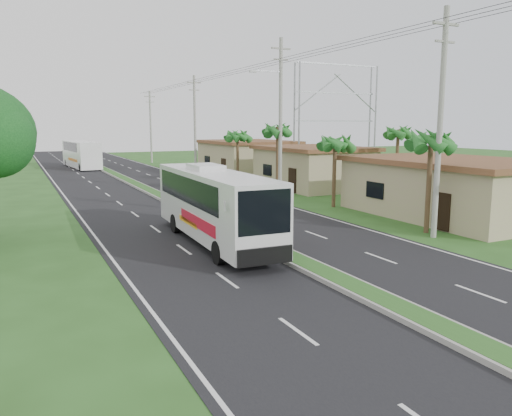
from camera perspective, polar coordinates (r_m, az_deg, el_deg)
name	(u,v)px	position (r m, az deg, el deg)	size (l,w,h in m)	color
ground	(310,269)	(19.71, 6.14, -6.90)	(180.00, 180.00, 0.00)	#274E1C
road_asphalt	(167,200)	(37.80, -10.13, 0.89)	(14.00, 160.00, 0.02)	black
median_strip	(167,199)	(37.79, -10.13, 1.03)	(1.20, 160.00, 0.18)	gray
lane_edge_left	(72,207)	(36.58, -20.26, 0.15)	(0.12, 160.00, 0.01)	silver
lane_edge_right	(248,195)	(40.11, -0.88, 1.51)	(0.12, 160.00, 0.01)	silver
shop_near	(453,187)	(32.85, 21.57, 2.22)	(8.60, 12.60, 3.52)	tan
shop_mid	(313,167)	(45.15, 6.48, 4.71)	(7.60, 10.60, 3.67)	tan
shop_far	(247,157)	(57.43, -1.04, 5.84)	(8.60, 11.60, 3.82)	tan
palm_verge_a	(431,141)	(26.95, 19.39, 7.23)	(2.40, 2.40, 5.45)	#473321
palm_verge_b	(335,143)	(34.14, 9.01, 7.35)	(2.40, 2.40, 5.05)	#473321
palm_verge_c	(278,131)	(39.78, 2.49, 8.84)	(2.40, 2.40, 5.85)	#473321
palm_verge_d	(237,136)	(48.10, -2.13, 8.26)	(2.40, 2.40, 5.25)	#473321
palm_behind_shop	(398,133)	(41.51, 15.94, 8.25)	(2.40, 2.40, 5.65)	#473321
utility_pole_a	(440,122)	(25.89, 20.30, 9.18)	(1.60, 0.28, 11.00)	gray
utility_pole_b	(280,116)	(38.75, 2.78, 10.50)	(3.20, 0.28, 12.00)	gray
utility_pole_c	(195,124)	(57.12, -7.00, 9.51)	(1.60, 0.28, 11.00)	gray
utility_pole_d	(151,126)	(76.31, -11.95, 9.15)	(1.60, 0.28, 10.50)	gray
billboard_lattice	(336,113)	(56.11, 9.16, 10.64)	(10.18, 1.18, 12.07)	gray
coach_bus_main	(213,201)	(23.48, -4.90, 0.79)	(2.73, 11.40, 3.66)	silver
coach_bus_far	(81,153)	(69.35, -19.36, 5.96)	(3.55, 12.05, 3.46)	white
motorcyclist	(259,221)	(25.27, 0.30, -1.45)	(2.05, 1.11, 2.16)	black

